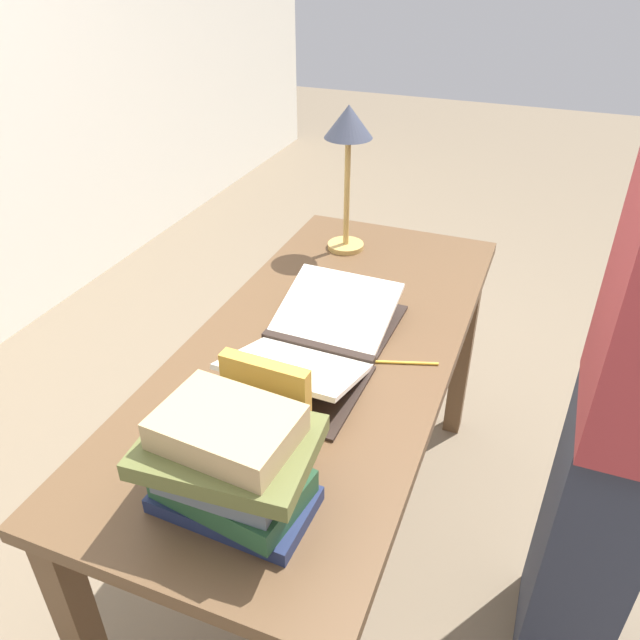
# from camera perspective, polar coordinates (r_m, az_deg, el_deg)

# --- Properties ---
(ground_plane) EXTENTS (12.00, 12.00, 0.00)m
(ground_plane) POSITION_cam_1_polar(r_m,az_deg,el_deg) (2.09, 0.28, -19.74)
(ground_plane) COLOR #70604C
(reading_desk) EXTENTS (1.47, 0.64, 0.77)m
(reading_desk) POSITION_cam_1_polar(r_m,az_deg,el_deg) (1.62, 0.34, -5.26)
(reading_desk) COLOR brown
(reading_desk) RESTS_ON ground_plane
(open_book) EXTENTS (0.57, 0.32, 0.09)m
(open_book) POSITION_cam_1_polar(r_m,az_deg,el_deg) (1.50, -0.24, -2.04)
(open_book) COLOR black
(open_book) RESTS_ON reading_desk
(book_stack_tall) EXTENTS (0.23, 0.30, 0.21)m
(book_stack_tall) POSITION_cam_1_polar(r_m,az_deg,el_deg) (1.10, -8.16, -12.79)
(book_stack_tall) COLOR #1E284C
(book_stack_tall) RESTS_ON reading_desk
(book_standing_upright) EXTENTS (0.04, 0.18, 0.21)m
(book_standing_upright) POSITION_cam_1_polar(r_m,az_deg,el_deg) (1.20, -4.91, -7.92)
(book_standing_upright) COLOR #BC8933
(book_standing_upright) RESTS_ON reading_desk
(reading_lamp) EXTENTS (0.14, 0.14, 0.45)m
(reading_lamp) POSITION_cam_1_polar(r_m,az_deg,el_deg) (1.89, 2.60, 16.29)
(reading_lamp) COLOR tan
(reading_lamp) RESTS_ON reading_desk
(coffee_mug) EXTENTS (0.09, 0.12, 0.10)m
(coffee_mug) POSITION_cam_1_polar(r_m,az_deg,el_deg) (1.31, -4.90, -6.74)
(coffee_mug) COLOR #4C7F5B
(coffee_mug) RESTS_ON reading_desk
(pencil) EXTENTS (0.05, 0.15, 0.01)m
(pencil) POSITION_cam_1_polar(r_m,az_deg,el_deg) (1.49, 7.86, -3.89)
(pencil) COLOR gold
(pencil) RESTS_ON reading_desk
(person_reader) EXTENTS (0.36, 0.23, 1.63)m
(person_reader) POSITION_cam_1_polar(r_m,az_deg,el_deg) (1.44, 26.56, -7.10)
(person_reader) COLOR #2D3342
(person_reader) RESTS_ON ground_plane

